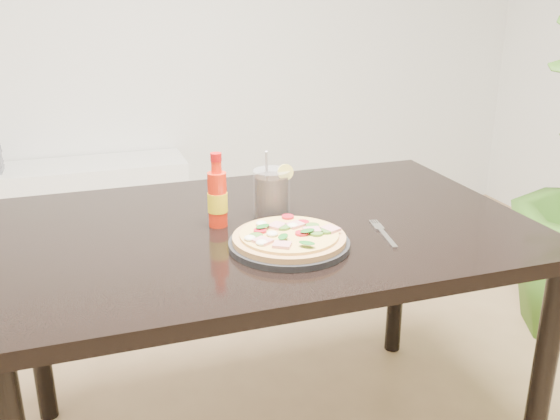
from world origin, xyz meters
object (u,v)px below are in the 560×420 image
object	(u,v)px
dining_table	(266,252)
pizza	(289,237)
hot_sauce_bottle	(217,198)
plate	(289,244)
cola_cup	(272,195)
fork	(383,232)
media_console	(49,214)

from	to	relation	value
dining_table	pizza	size ratio (longest dim) A/B	5.07
hot_sauce_bottle	plate	bearing A→B (deg)	-56.61
hot_sauce_bottle	dining_table	bearing A→B (deg)	-12.46
pizza	cola_cup	distance (m)	0.22
dining_table	hot_sauce_bottle	distance (m)	0.21
plate	fork	bearing A→B (deg)	1.32
cola_cup	fork	world-z (taller)	cola_cup
fork	media_console	size ratio (longest dim) A/B	0.13
cola_cup	fork	xyz separation A→B (m)	(0.23, -0.21, -0.06)
hot_sauce_bottle	fork	bearing A→B (deg)	-26.24
pizza	fork	bearing A→B (deg)	1.24
dining_table	media_console	distance (m)	1.88
pizza	hot_sauce_bottle	bearing A→B (deg)	123.31
fork	media_console	world-z (taller)	fork
dining_table	cola_cup	bearing A→B (deg)	55.99
dining_table	cola_cup	size ratio (longest dim) A/B	7.33
dining_table	hot_sauce_bottle	xyz separation A→B (m)	(-0.12, 0.03, 0.16)
media_console	fork	bearing A→B (deg)	-64.74
plate	hot_sauce_bottle	world-z (taller)	hot_sauce_bottle
cola_cup	fork	size ratio (longest dim) A/B	1.01
dining_table	cola_cup	world-z (taller)	cola_cup
dining_table	plate	size ratio (longest dim) A/B	4.73
dining_table	cola_cup	xyz separation A→B (m)	(0.03, 0.05, 0.15)
pizza	fork	xyz separation A→B (m)	(0.26, 0.01, -0.02)
fork	media_console	bearing A→B (deg)	125.14
hot_sauce_bottle	fork	world-z (taller)	hot_sauce_bottle
cola_cup	media_console	distance (m)	1.88
pizza	hot_sauce_bottle	xyz separation A→B (m)	(-0.13, 0.20, 0.05)
hot_sauce_bottle	media_console	size ratio (longest dim) A/B	0.14
dining_table	media_console	bearing A→B (deg)	109.96
dining_table	media_console	world-z (taller)	dining_table
plate	pizza	bearing A→B (deg)	150.52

